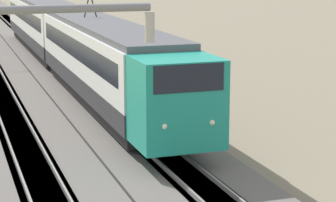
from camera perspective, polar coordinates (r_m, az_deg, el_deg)
ballast_adjacent at (r=52.62m, az=-11.07°, el=4.48°), size 240.00×4.40×0.30m
track_adjacent at (r=52.62m, az=-11.07°, el=4.49°), size 240.00×1.57×0.45m
passenger_train at (r=40.28m, az=-8.78°, el=5.61°), size 41.55×2.88×5.24m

